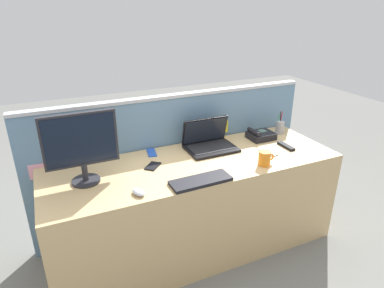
# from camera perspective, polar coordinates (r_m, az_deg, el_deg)

# --- Properties ---
(ground_plane) EXTENTS (10.00, 10.00, 0.00)m
(ground_plane) POSITION_cam_1_polar(r_m,az_deg,el_deg) (2.80, 0.44, -16.74)
(ground_plane) COLOR slate
(desk) EXTENTS (2.11, 0.71, 0.74)m
(desk) POSITION_cam_1_polar(r_m,az_deg,el_deg) (2.58, 0.47, -10.44)
(desk) COLOR tan
(desk) RESTS_ON ground_plane
(cubicle_divider) EXTENTS (2.32, 0.08, 1.14)m
(cubicle_divider) POSITION_cam_1_polar(r_m,az_deg,el_deg) (2.80, -2.94, -2.86)
(cubicle_divider) COLOR #6084A3
(cubicle_divider) RESTS_ON ground_plane
(desktop_monitor) EXTENTS (0.45, 0.18, 0.45)m
(desktop_monitor) POSITION_cam_1_polar(r_m,az_deg,el_deg) (2.14, -18.39, -0.01)
(desktop_monitor) COLOR #232328
(desktop_monitor) RESTS_ON desk
(laptop) EXTENTS (0.38, 0.28, 0.23)m
(laptop) POSITION_cam_1_polar(r_m,az_deg,el_deg) (2.60, 2.87, 0.42)
(laptop) COLOR black
(laptop) RESTS_ON desk
(desk_phone) EXTENTS (0.21, 0.17, 0.09)m
(desk_phone) POSITION_cam_1_polar(r_m,az_deg,el_deg) (2.84, 11.54, 1.48)
(desk_phone) COLOR black
(desk_phone) RESTS_ON desk
(keyboard_main) EXTENTS (0.40, 0.15, 0.02)m
(keyboard_main) POSITION_cam_1_polar(r_m,az_deg,el_deg) (2.13, 1.50, -6.27)
(keyboard_main) COLOR black
(keyboard_main) RESTS_ON desk
(computer_mouse_right_hand) EXTENTS (0.09, 0.11, 0.03)m
(computer_mouse_right_hand) POSITION_cam_1_polar(r_m,az_deg,el_deg) (2.03, -9.08, -8.09)
(computer_mouse_right_hand) COLOR #B2B5BC
(computer_mouse_right_hand) RESTS_ON desk
(pen_cup) EXTENTS (0.07, 0.07, 0.19)m
(pen_cup) POSITION_cam_1_polar(r_m,az_deg,el_deg) (2.99, 14.72, 2.78)
(pen_cup) COLOR #99999E
(pen_cup) RESTS_ON desk
(cell_phone_blue_case) EXTENTS (0.09, 0.15, 0.01)m
(cell_phone_blue_case) POSITION_cam_1_polar(r_m,az_deg,el_deg) (2.55, -6.89, -1.45)
(cell_phone_blue_case) COLOR blue
(cell_phone_blue_case) RESTS_ON desk
(cell_phone_silver_slab) EXTENTS (0.09, 0.16, 0.01)m
(cell_phone_silver_slab) POSITION_cam_1_polar(r_m,az_deg,el_deg) (2.60, 12.82, -1.34)
(cell_phone_silver_slab) COLOR #B7BAC1
(cell_phone_silver_slab) RESTS_ON desk
(cell_phone_black_slab) EXTENTS (0.14, 0.14, 0.01)m
(cell_phone_black_slab) POSITION_cam_1_polar(r_m,az_deg,el_deg) (2.34, -6.69, -3.74)
(cell_phone_black_slab) COLOR black
(cell_phone_black_slab) RESTS_ON desk
(tv_remote) EXTENTS (0.04, 0.17, 0.02)m
(tv_remote) POSITION_cam_1_polar(r_m,az_deg,el_deg) (2.73, 15.69, -0.33)
(tv_remote) COLOR black
(tv_remote) RESTS_ON desk
(coffee_mug) EXTENTS (0.12, 0.08, 0.10)m
(coffee_mug) POSITION_cam_1_polar(r_m,az_deg,el_deg) (2.38, 12.27, -2.39)
(coffee_mug) COLOR orange
(coffee_mug) RESTS_ON desk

